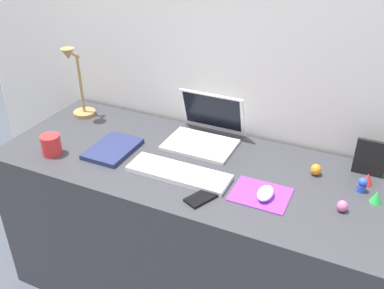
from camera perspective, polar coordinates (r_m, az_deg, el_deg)
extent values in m
cube|color=silver|center=(2.02, 4.85, 3.21)|extent=(2.88, 0.05, 1.55)
cube|color=#38383D|center=(1.97, 0.51, -11.77)|extent=(1.68, 0.64, 0.74)
cube|color=white|center=(1.87, 1.08, -0.02)|extent=(0.30, 0.21, 0.01)
cube|color=white|center=(1.94, 2.74, 4.41)|extent=(0.30, 0.07, 0.19)
cube|color=black|center=(1.93, 2.68, 4.39)|extent=(0.27, 0.05, 0.17)
cube|color=white|center=(1.68, -1.79, -3.82)|extent=(0.41, 0.13, 0.02)
cube|color=purple|center=(1.60, 9.12, -6.59)|extent=(0.21, 0.17, 0.00)
ellipsoid|color=white|center=(1.57, 9.75, -6.42)|extent=(0.06, 0.10, 0.03)
cube|color=black|center=(1.56, 1.36, -7.03)|extent=(0.11, 0.14, 0.01)
cylinder|color=#A5844C|center=(2.22, -14.11, 4.11)|extent=(0.11, 0.11, 0.02)
cylinder|color=#A5844C|center=(2.16, -14.63, 7.87)|extent=(0.01, 0.01, 0.30)
cylinder|color=#A5844C|center=(2.09, -15.67, 11.57)|extent=(0.01, 0.09, 0.07)
cone|color=#A5844C|center=(2.06, -16.20, 11.53)|extent=(0.06, 0.06, 0.05)
cube|color=navy|center=(1.87, -10.49, -0.57)|extent=(0.17, 0.24, 0.02)
cube|color=black|center=(1.79, 22.69, -1.67)|extent=(0.12, 0.02, 0.15)
cylinder|color=red|center=(1.89, -18.25, -0.05)|extent=(0.08, 0.08, 0.09)
cone|color=red|center=(1.75, 22.35, -4.29)|extent=(0.04, 0.04, 0.05)
cone|color=green|center=(1.67, 23.37, -6.40)|extent=(0.04, 0.04, 0.05)
ellipsoid|color=orange|center=(1.74, 16.18, -3.24)|extent=(0.04, 0.04, 0.05)
cylinder|color=blue|center=(1.71, 21.63, -5.41)|extent=(0.03, 0.03, 0.03)
sphere|color=blue|center=(1.70, 21.81, -4.65)|extent=(0.03, 0.03, 0.03)
ellipsoid|color=pink|center=(1.58, 19.38, -7.75)|extent=(0.04, 0.04, 0.04)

